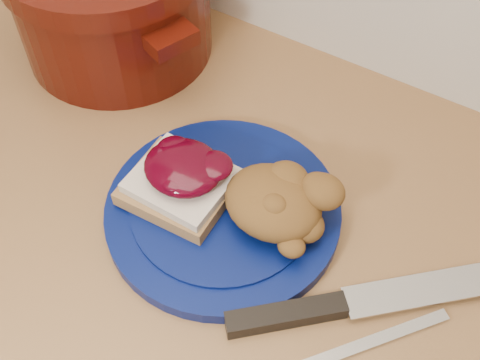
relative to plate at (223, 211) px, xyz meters
The scene contains 6 objects.
base_cabinet 0.48m from the plate, 163.21° to the left, with size 4.00×0.60×0.86m, color beige.
plate is the anchor object (origin of this frame).
sandwich 0.06m from the plate, 168.79° to the right, with size 0.12×0.10×0.06m.
stuffing_mound 0.07m from the plate, 14.93° to the left, with size 0.11×0.09×0.05m, color brown.
chef_knife 0.16m from the plate, 15.82° to the right, with size 0.26×0.24×0.02m.
butter_knife 0.21m from the plate, 12.65° to the right, with size 0.16×0.01×0.00m, color silver.
Camera 1 is at (0.25, 1.17, 1.46)m, focal length 45.00 mm.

